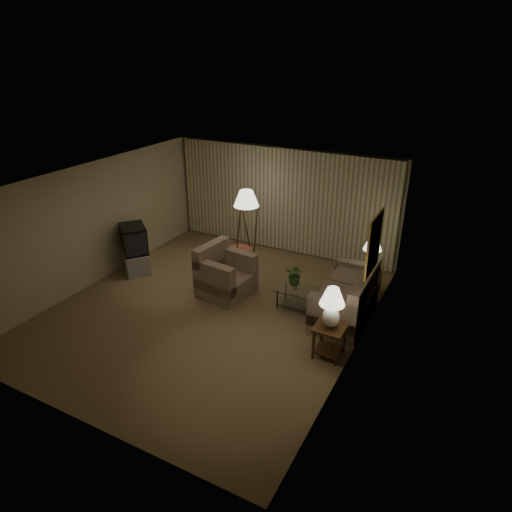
% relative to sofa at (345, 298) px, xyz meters
% --- Properties ---
extents(ground, '(7.00, 7.00, 0.00)m').
position_rel_sofa_xyz_m(ground, '(-2.50, -0.97, -0.41)').
color(ground, olive).
rests_on(ground, ground).
extents(room_shell, '(6.04, 7.02, 2.72)m').
position_rel_sofa_xyz_m(room_shell, '(-2.48, 0.54, 1.34)').
color(room_shell, beige).
rests_on(room_shell, ground).
extents(sofa, '(1.90, 1.01, 0.83)m').
position_rel_sofa_xyz_m(sofa, '(0.00, 0.00, 0.00)').
color(sofa, gray).
rests_on(sofa, ground).
extents(armchair, '(1.26, 1.21, 0.87)m').
position_rel_sofa_xyz_m(armchair, '(-2.55, -0.30, 0.02)').
color(armchair, gray).
rests_on(armchair, ground).
extents(side_table_near, '(0.52, 0.52, 0.60)m').
position_rel_sofa_xyz_m(side_table_near, '(0.15, -1.35, -0.00)').
color(side_table_near, '#34200E').
rests_on(side_table_near, ground).
extents(side_table_far, '(0.52, 0.44, 0.60)m').
position_rel_sofa_xyz_m(side_table_far, '(0.15, 1.25, -0.01)').
color(side_table_far, '#34200E').
rests_on(side_table_far, ground).
extents(table_lamp_near, '(0.43, 0.43, 0.74)m').
position_rel_sofa_xyz_m(table_lamp_near, '(0.15, -1.35, 0.63)').
color(table_lamp_near, white).
rests_on(table_lamp_near, side_table_near).
extents(table_lamp_far, '(0.39, 0.39, 0.68)m').
position_rel_sofa_xyz_m(table_lamp_far, '(0.15, 1.25, 0.59)').
color(table_lamp_far, white).
rests_on(table_lamp_far, side_table_far).
extents(coffee_table, '(1.03, 0.56, 0.41)m').
position_rel_sofa_xyz_m(coffee_table, '(-0.88, -0.10, -0.14)').
color(coffee_table, silver).
rests_on(coffee_table, ground).
extents(tv_cabinet, '(1.39, 1.38, 0.50)m').
position_rel_sofa_xyz_m(tv_cabinet, '(-5.05, -0.33, -0.16)').
color(tv_cabinet, '#9C9B9E').
rests_on(tv_cabinet, ground).
extents(crt_tv, '(1.28, 1.28, 0.65)m').
position_rel_sofa_xyz_m(crt_tv, '(-5.05, -0.33, 0.41)').
color(crt_tv, black).
rests_on(crt_tv, tv_cabinet).
extents(floor_lamp, '(0.61, 0.61, 1.87)m').
position_rel_sofa_xyz_m(floor_lamp, '(-2.92, 1.28, 0.57)').
color(floor_lamp, '#34200E').
rests_on(floor_lamp, ground).
extents(ottoman, '(0.70, 0.70, 0.43)m').
position_rel_sofa_xyz_m(ottoman, '(-3.02, 1.05, -0.20)').
color(ottoman, '#B0543B').
rests_on(ottoman, ground).
extents(vase, '(0.19, 0.19, 0.15)m').
position_rel_sofa_xyz_m(vase, '(-1.03, -0.10, 0.08)').
color(vase, white).
rests_on(vase, coffee_table).
extents(flowers, '(0.42, 0.37, 0.44)m').
position_rel_sofa_xyz_m(flowers, '(-1.03, -0.10, 0.38)').
color(flowers, '#386A2F').
rests_on(flowers, vase).
extents(book, '(0.22, 0.26, 0.02)m').
position_rel_sofa_xyz_m(book, '(-0.63, -0.20, 0.01)').
color(book, olive).
rests_on(book, coffee_table).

